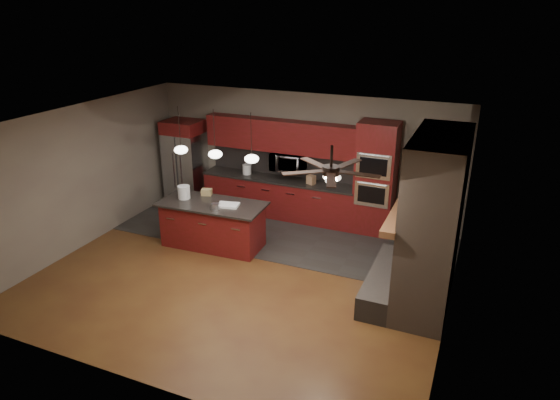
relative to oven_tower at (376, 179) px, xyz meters
The scene contains 22 objects.
ground 3.40m from the oven_tower, 122.27° to the right, with size 7.00×7.00×0.00m, color brown.
ceiling 3.57m from the oven_tower, 122.27° to the right, with size 7.00×6.00×0.02m, color white.
back_wall 1.74m from the oven_tower, 169.75° to the left, with size 7.00×0.02×2.80m, color #706959.
right_wall 3.25m from the oven_tower, 56.24° to the right, with size 0.02×6.00×2.80m, color #706959.
left_wall 5.86m from the oven_tower, 152.62° to the right, with size 0.02×6.00×2.80m, color #706959.
slate_tile_patch 2.26m from the oven_tower, 152.30° to the right, with size 7.00×2.40×0.01m, color #2C2A27.
fireplace_column 2.66m from the oven_tower, 59.73° to the right, with size 1.30×2.10×2.80m.
back_cabinetry 2.20m from the oven_tower, behind, with size 3.59×0.64×2.20m.
oven_tower is the anchor object (origin of this frame).
microwave 1.98m from the oven_tower, behind, with size 0.73×0.41×0.50m, color silver.
refrigerator 4.59m from the oven_tower, behind, with size 0.86×0.75×2.02m.
kitchen_island 3.45m from the oven_tower, 145.61° to the right, with size 2.14×1.05×0.92m.
white_bucket 3.92m from the oven_tower, 151.05° to the right, with size 0.24×0.24×0.26m, color silver.
paint_can 3.35m from the oven_tower, 140.19° to the right, with size 0.16×0.16×0.11m, color silver.
paint_tray 3.09m from the oven_tower, 141.63° to the right, with size 0.41×0.28×0.04m, color white.
cardboard_box 3.48m from the oven_tower, 153.32° to the right, with size 0.20×0.15×0.13m, color #9B8450.
counter_bucket 2.98m from the oven_tower, behind, with size 0.20×0.20×0.23m, color white.
counter_box 1.41m from the oven_tower, behind, with size 0.17×0.14×0.19m, color #9F7552.
pendant_left 3.97m from the oven_tower, 149.26° to the right, with size 0.26×0.26×0.92m.
pendant_center 3.37m from the oven_tower, 142.53° to the right, with size 0.26×0.26×0.92m.
pendant_right 2.83m from the oven_tower, 132.87° to the right, with size 0.26×0.26×0.92m.
ceiling_fan 3.72m from the oven_tower, 88.36° to the right, with size 1.27×1.33×0.41m.
Camera 1 is at (3.69, -7.01, 4.59)m, focal length 32.00 mm.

